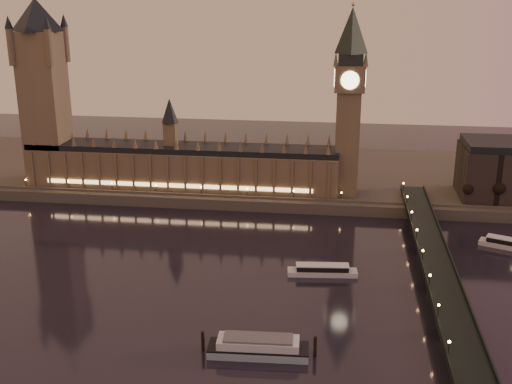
% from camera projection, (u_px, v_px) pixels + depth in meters
% --- Properties ---
extents(ground, '(700.00, 700.00, 0.00)m').
position_uv_depth(ground, '(208.00, 294.00, 257.18)').
color(ground, black).
rests_on(ground, ground).
extents(far_embankment, '(560.00, 130.00, 6.00)m').
position_uv_depth(far_embankment, '(307.00, 175.00, 408.12)').
color(far_embankment, '#423D35').
rests_on(far_embankment, ground).
extents(palace_of_westminster, '(180.00, 26.62, 52.00)m').
position_uv_depth(palace_of_westminster, '(182.00, 161.00, 369.81)').
color(palace_of_westminster, brown).
rests_on(palace_of_westminster, ground).
extents(victoria_tower, '(31.68, 31.68, 118.00)m').
position_uv_depth(victoria_tower, '(43.00, 82.00, 366.51)').
color(victoria_tower, brown).
rests_on(victoria_tower, ground).
extents(big_ben, '(17.68, 17.68, 104.00)m').
position_uv_depth(big_ben, '(349.00, 91.00, 344.90)').
color(big_ben, brown).
rests_on(big_ben, ground).
extents(westminster_bridge, '(13.20, 260.00, 15.30)m').
position_uv_depth(westminster_bridge, '(443.00, 296.00, 243.82)').
color(westminster_bridge, black).
rests_on(westminster_bridge, ground).
extents(bare_tree_0, '(5.74, 5.74, 11.68)m').
position_uv_depth(bare_tree_0, '(466.00, 190.00, 340.54)').
color(bare_tree_0, black).
rests_on(bare_tree_0, ground).
extents(bare_tree_1, '(5.74, 5.74, 11.68)m').
position_uv_depth(bare_tree_1, '(498.00, 191.00, 338.44)').
color(bare_tree_1, black).
rests_on(bare_tree_1, ground).
extents(cruise_boat_a, '(30.19, 9.24, 4.75)m').
position_uv_depth(cruise_boat_a, '(322.00, 270.00, 273.94)').
color(cruise_boat_a, silver).
rests_on(cruise_boat_a, ground).
extents(cruise_boat_b, '(26.47, 16.03, 4.80)m').
position_uv_depth(cruise_boat_b, '(508.00, 244.00, 301.94)').
color(cruise_boat_b, silver).
rests_on(cruise_boat_b, ground).
extents(moored_barge, '(38.91, 11.09, 7.14)m').
position_uv_depth(moored_barge, '(258.00, 347.00, 214.10)').
color(moored_barge, '#90A8B7').
rests_on(moored_barge, ground).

